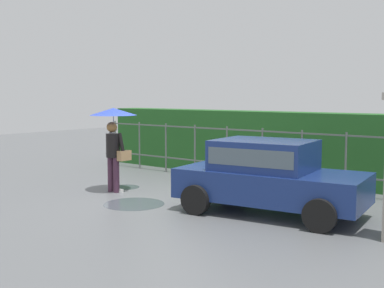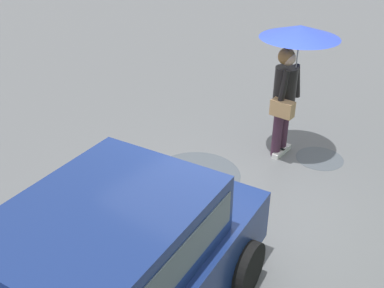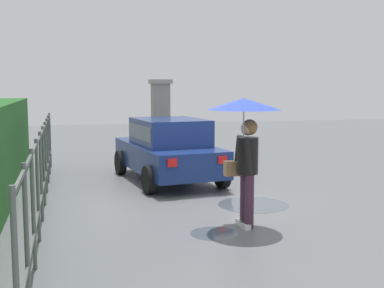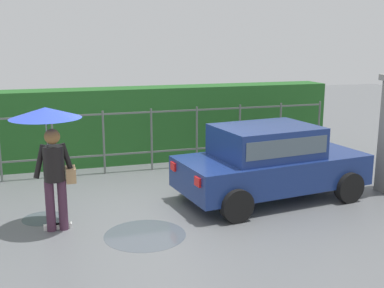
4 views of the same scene
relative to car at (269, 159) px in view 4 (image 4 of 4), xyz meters
The scene contains 7 objects.
ground_plane 2.35m from the car, behind, with size 40.00×40.00×0.00m, color slate.
car is the anchor object (origin of this frame).
pedestrian 4.19m from the car, behind, with size 1.15×1.15×2.06m.
fence_section 3.60m from the car, 130.19° to the left, with size 10.28×0.05×1.50m.
hedge_row 4.45m from the car, 121.50° to the left, with size 11.23×0.90×1.90m, color #235B23.
puddle_near 3.03m from the car, 158.40° to the right, with size 1.34×1.34×0.00m, color #4C545B.
puddle_far 4.37m from the car, behind, with size 0.74×0.74×0.00m, color #4C545B.
Camera 4 is at (-1.90, -8.23, 3.14)m, focal length 44.87 mm.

